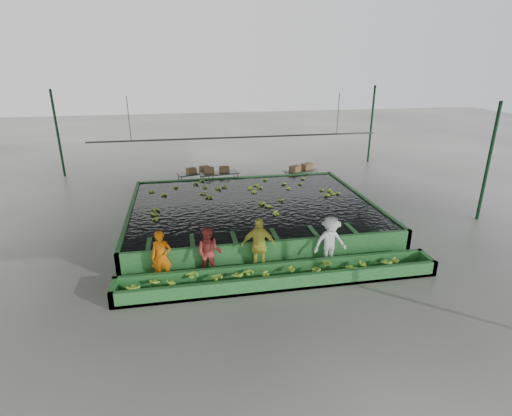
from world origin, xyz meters
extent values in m
plane|color=gray|center=(0.00, 0.00, 0.00)|extent=(80.00, 80.00, 0.00)
cube|color=gray|center=(0.00, 0.00, 5.00)|extent=(20.00, 22.00, 0.04)
cube|color=black|center=(0.00, 1.50, 0.85)|extent=(9.70, 7.70, 0.00)
cylinder|color=#59605B|center=(0.00, 5.00, 3.00)|extent=(0.08, 0.08, 14.00)
cylinder|color=#59605B|center=(-5.00, 5.00, 4.00)|extent=(0.04, 0.04, 2.00)
cylinder|color=#59605B|center=(5.00, 5.00, 4.00)|extent=(0.04, 0.04, 2.00)
imported|color=orange|center=(-3.57, -2.80, 0.84)|extent=(0.64, 0.44, 1.69)
imported|color=#A63A30|center=(-2.11, -2.80, 0.84)|extent=(0.93, 0.79, 1.69)
imported|color=#D1D042|center=(-0.55, -2.80, 0.95)|extent=(1.18, 0.66, 1.90)
imported|color=white|center=(1.86, -2.80, 0.88)|extent=(1.17, 0.72, 1.75)
camera|label=1|loc=(-2.76, -14.04, 6.48)|focal=28.00mm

